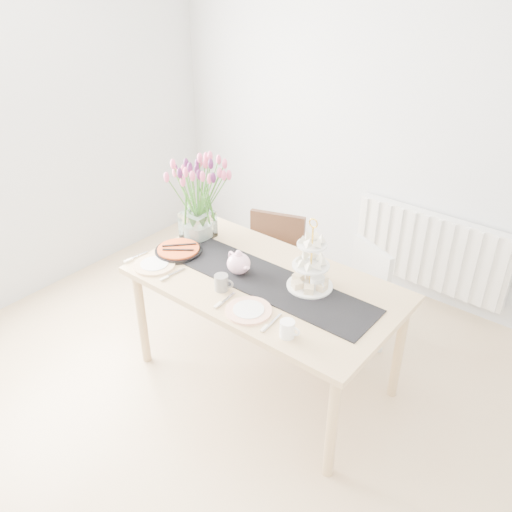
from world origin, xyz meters
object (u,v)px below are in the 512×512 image
Objects in this scene: teapot at (239,263)px; cake_stand at (310,271)px; chair_white at (357,291)px; tulip_vase at (196,186)px; plate_right at (249,310)px; tart_tin at (178,251)px; radiator at (430,250)px; cream_jug at (317,283)px; plate_left at (154,265)px; mug_grey at (221,283)px; mug_white at (287,329)px; chair_brown at (272,263)px; dining_table at (266,292)px.

cake_stand is at bearing 39.27° from teapot.
tulip_vase reaches higher than chair_white.
tulip_vase is at bearing 151.26° from plate_right.
teapot is 0.47m from tart_tin.
chair_white is 0.70m from cake_stand.
teapot is at bearing -112.08° from radiator.
plate_right is at bearing -87.92° from cream_jug.
plate_left and plate_right have the same top height.
cake_stand is (-0.03, -0.56, 0.43)m from chair_white.
mug_grey is (-0.38, -0.34, -0.07)m from cake_stand.
mug_white is at bearing -2.21° from plate_left.
cake_stand is at bearing 18.78° from mug_grey.
mug_white is at bearing -33.60° from mug_grey.
tart_tin reaches higher than radiator.
cream_jug is at bearing 12.90° from tart_tin.
cream_jug is 0.28× the size of tart_tin.
chair_brown is 1.22m from mug_white.
chair_white is (0.63, 0.12, -0.04)m from chair_brown.
plate_right is (0.26, -0.07, -0.04)m from mug_grey.
chair_brown is at bearing 83.24° from mug_grey.
mug_grey is at bearing -34.47° from tulip_vase.
chair_white is 1.03m from plate_right.
cream_jug reaches higher than plate_right.
tulip_vase is at bearing 177.74° from cake_stand.
mug_grey reaches higher than chair_white.
dining_table is 6.24× the size of plate_right.
teapot is (-0.42, -0.14, -0.04)m from cake_stand.
plate_left is at bearing -127.14° from chair_brown.
tart_tin is (-0.27, -0.65, 0.29)m from chair_brown.
chair_brown is 9.71× the size of cream_jug.
mug_grey reaches higher than plate_right.
mug_white is 0.36× the size of plate_right.
cake_stand is at bearing 99.15° from mug_white.
mug_grey is 0.37× the size of plate_left.
chair_brown is at bearing 143.73° from cake_stand.
plate_left is at bearing 167.12° from mug_white.
plate_right is at bearing -28.74° from tulip_vase.
teapot is 0.49m from cream_jug.
mug_white reaches higher than tart_tin.
chair_white is 9.04× the size of cream_jug.
chair_white reaches higher than dining_table.
mug_grey is at bearing 165.70° from plate_right.
chair_white is 8.18× the size of mug_white.
plate_left is at bearing 180.00° from plate_right.
cake_stand reaches higher than mug_grey.
teapot is at bearing -160.84° from cake_stand.
teapot is at bearing -19.52° from tulip_vase.
cream_jug is 0.90× the size of mug_white.
mug_grey is (-0.43, -0.35, 0.01)m from cream_jug.
teapot is (0.19, -0.59, 0.35)m from chair_brown.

